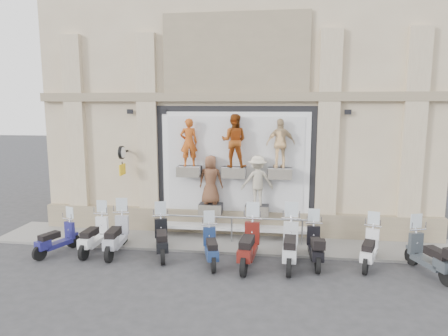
{
  "coord_description": "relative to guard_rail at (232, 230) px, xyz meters",
  "views": [
    {
      "loc": [
        1.46,
        -10.67,
        4.59
      ],
      "look_at": [
        -0.24,
        1.9,
        2.57
      ],
      "focal_mm": 32.0,
      "sensor_mm": 36.0,
      "label": 1
    }
  ],
  "objects": [
    {
      "name": "clock_sign_bracket",
      "position": [
        -3.9,
        0.47,
        2.34
      ],
      "size": [
        0.1,
        0.8,
        1.02
      ],
      "color": "black",
      "rests_on": "ground"
    },
    {
      "name": "ground",
      "position": [
        0.0,
        -2.0,
        -0.47
      ],
      "size": [
        90.0,
        90.0,
        0.0
      ],
      "primitive_type": "plane",
      "color": "#2F2F32",
      "rests_on": "ground"
    },
    {
      "name": "guard_rail",
      "position": [
        0.0,
        0.0,
        0.0
      ],
      "size": [
        5.06,
        0.1,
        0.93
      ],
      "primitive_type": null,
      "color": "#9EA0A5",
      "rests_on": "ground"
    },
    {
      "name": "scooter_f",
      "position": [
        0.69,
        -1.73,
        0.39
      ],
      "size": [
        0.81,
        2.16,
        1.71
      ],
      "primitive_type": null,
      "rotation": [
        0.0,
        0.0,
        -0.1
      ],
      "color": "#56130E",
      "rests_on": "ground"
    },
    {
      "name": "shop_vitrine",
      "position": [
        0.08,
        0.74,
        1.95
      ],
      "size": [
        5.6,
        0.89,
        4.3
      ],
      "color": "black",
      "rests_on": "ground"
    },
    {
      "name": "scooter_e",
      "position": [
        -0.4,
        -1.75,
        0.25
      ],
      "size": [
        0.96,
        1.84,
        1.44
      ],
      "primitive_type": null,
      "rotation": [
        0.0,
        0.0,
        0.26
      ],
      "color": "navy",
      "rests_on": "ground"
    },
    {
      "name": "sidewalk",
      "position": [
        0.0,
        0.1,
        -0.43
      ],
      "size": [
        16.0,
        2.2,
        0.08
      ],
      "primitive_type": "cube",
      "color": "gray",
      "rests_on": "ground"
    },
    {
      "name": "scooter_a",
      "position": [
        -5.28,
        -1.63,
        0.22
      ],
      "size": [
        1.07,
        1.75,
        1.37
      ],
      "primitive_type": null,
      "rotation": [
        0.0,
        0.0,
        -0.37
      ],
      "color": "navy",
      "rests_on": "ground"
    },
    {
      "name": "scooter_i",
      "position": [
        4.12,
        -1.31,
        0.27
      ],
      "size": [
        1.11,
        1.88,
        1.47
      ],
      "primitive_type": null,
      "rotation": [
        0.0,
        0.0,
        -0.34
      ],
      "color": "silver",
      "rests_on": "ground"
    },
    {
      "name": "scooter_h",
      "position": [
        2.6,
        -1.36,
        0.28
      ],
      "size": [
        0.59,
        1.85,
        1.49
      ],
      "primitive_type": null,
      "rotation": [
        0.0,
        0.0,
        0.03
      ],
      "color": "black",
      "rests_on": "ground"
    },
    {
      "name": "building",
      "position": [
        0.0,
        5.0,
        5.54
      ],
      "size": [
        14.0,
        8.6,
        12.0
      ],
      "primitive_type": null,
      "color": "beige",
      "rests_on": "ground"
    },
    {
      "name": "scooter_b",
      "position": [
        -4.19,
        -1.32,
        0.3
      ],
      "size": [
        0.59,
        1.89,
        1.52
      ],
      "primitive_type": null,
      "rotation": [
        0.0,
        0.0,
        -0.02
      ],
      "color": "silver",
      "rests_on": "ground"
    },
    {
      "name": "scooter_j",
      "position": [
        5.6,
        -1.72,
        0.31
      ],
      "size": [
        1.15,
        1.98,
        1.54
      ],
      "primitive_type": null,
      "rotation": [
        0.0,
        0.0,
        0.34
      ],
      "color": "#2E3439",
      "rests_on": "ground"
    },
    {
      "name": "scooter_c",
      "position": [
        -3.45,
        -1.34,
        0.34
      ],
      "size": [
        0.75,
        2.03,
        1.62
      ],
      "primitive_type": null,
      "rotation": [
        0.0,
        0.0,
        0.09
      ],
      "color": "#9EA1AC",
      "rests_on": "ground"
    },
    {
      "name": "scooter_d",
      "position": [
        -2.0,
        -1.36,
        0.31
      ],
      "size": [
        1.13,
        2.0,
        1.56
      ],
      "primitive_type": null,
      "rotation": [
        0.0,
        0.0,
        0.32
      ],
      "color": "black",
      "rests_on": "ground"
    },
    {
      "name": "scooter_g",
      "position": [
        1.87,
        -1.59,
        0.39
      ],
      "size": [
        0.73,
        2.14,
        1.71
      ],
      "primitive_type": null,
      "rotation": [
        0.0,
        0.0,
        -0.06
      ],
      "color": "silver",
      "rests_on": "ground"
    }
  ]
}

